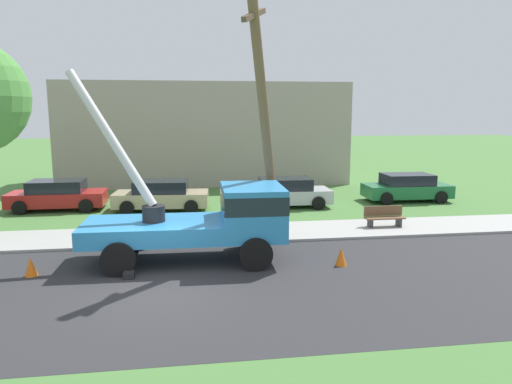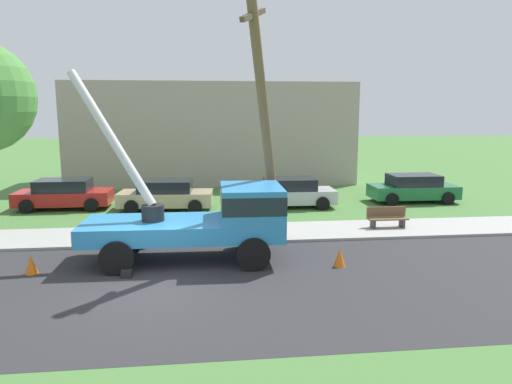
{
  "view_description": "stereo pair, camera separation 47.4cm",
  "coord_description": "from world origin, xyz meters",
  "px_view_note": "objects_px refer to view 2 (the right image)",
  "views": [
    {
      "loc": [
        0.87,
        -12.38,
        4.72
      ],
      "look_at": [
        3.17,
        3.44,
        1.97
      ],
      "focal_mm": 33.67,
      "sensor_mm": 36.0,
      "label": 1
    },
    {
      "loc": [
        1.34,
        -12.44,
        4.72
      ],
      "look_at": [
        3.17,
        3.44,
        1.97
      ],
      "focal_mm": 33.67,
      "sensor_mm": 36.0,
      "label": 2
    }
  ],
  "objects_px": {
    "leaning_utility_pole": "(265,118)",
    "traffic_cone_curbside": "(256,238)",
    "utility_truck": "(210,216)",
    "traffic_cone_ahead": "(340,257)",
    "traffic_cone_behind": "(31,265)",
    "park_bench": "(387,218)",
    "parked_sedan_red": "(64,194)",
    "parked_sedan_green": "(413,188)",
    "parked_sedan_tan": "(166,195)",
    "parked_sedan_silver": "(289,193)"
  },
  "relations": [
    {
      "from": "traffic_cone_behind",
      "to": "parked_sedan_red",
      "type": "height_order",
      "value": "parked_sedan_red"
    },
    {
      "from": "parked_sedan_green",
      "to": "traffic_cone_behind",
      "type": "bearing_deg",
      "value": -149.49
    },
    {
      "from": "utility_truck",
      "to": "parked_sedan_green",
      "type": "height_order",
      "value": "utility_truck"
    },
    {
      "from": "traffic_cone_curbside",
      "to": "park_bench",
      "type": "height_order",
      "value": "park_bench"
    },
    {
      "from": "park_bench",
      "to": "traffic_cone_behind",
      "type": "bearing_deg",
      "value": -162.52
    },
    {
      "from": "utility_truck",
      "to": "parked_sedan_green",
      "type": "bearing_deg",
      "value": 38.75
    },
    {
      "from": "traffic_cone_curbside",
      "to": "park_bench",
      "type": "relative_size",
      "value": 0.35
    },
    {
      "from": "traffic_cone_behind",
      "to": "park_bench",
      "type": "height_order",
      "value": "park_bench"
    },
    {
      "from": "utility_truck",
      "to": "traffic_cone_behind",
      "type": "height_order",
      "value": "utility_truck"
    },
    {
      "from": "traffic_cone_behind",
      "to": "parked_sedan_silver",
      "type": "height_order",
      "value": "parked_sedan_silver"
    },
    {
      "from": "parked_sedan_silver",
      "to": "traffic_cone_curbside",
      "type": "bearing_deg",
      "value": -110.16
    },
    {
      "from": "traffic_cone_behind",
      "to": "parked_sedan_red",
      "type": "xyz_separation_m",
      "value": [
        -1.63,
        9.59,
        0.43
      ]
    },
    {
      "from": "traffic_cone_ahead",
      "to": "traffic_cone_curbside",
      "type": "relative_size",
      "value": 1.0
    },
    {
      "from": "utility_truck",
      "to": "parked_sedan_red",
      "type": "bearing_deg",
      "value": 127.98
    },
    {
      "from": "parked_sedan_tan",
      "to": "parked_sedan_silver",
      "type": "relative_size",
      "value": 1.02
    },
    {
      "from": "utility_truck",
      "to": "traffic_cone_curbside",
      "type": "bearing_deg",
      "value": 40.08
    },
    {
      "from": "traffic_cone_curbside",
      "to": "parked_sedan_red",
      "type": "relative_size",
      "value": 0.13
    },
    {
      "from": "leaning_utility_pole",
      "to": "traffic_cone_ahead",
      "type": "bearing_deg",
      "value": -48.09
    },
    {
      "from": "traffic_cone_ahead",
      "to": "parked_sedan_red",
      "type": "distance_m",
      "value": 14.64
    },
    {
      "from": "traffic_cone_ahead",
      "to": "traffic_cone_behind",
      "type": "height_order",
      "value": "same"
    },
    {
      "from": "parked_sedan_tan",
      "to": "parked_sedan_green",
      "type": "height_order",
      "value": "same"
    },
    {
      "from": "parked_sedan_red",
      "to": "parked_sedan_green",
      "type": "bearing_deg",
      "value": -0.87
    },
    {
      "from": "traffic_cone_behind",
      "to": "parked_sedan_red",
      "type": "relative_size",
      "value": 0.13
    },
    {
      "from": "leaning_utility_pole",
      "to": "parked_sedan_red",
      "type": "relative_size",
      "value": 1.97
    },
    {
      "from": "utility_truck",
      "to": "parked_sedan_silver",
      "type": "xyz_separation_m",
      "value": [
        4.01,
        7.94,
        -0.7
      ]
    },
    {
      "from": "park_bench",
      "to": "traffic_cone_ahead",
      "type": "bearing_deg",
      "value": -126.91
    },
    {
      "from": "traffic_cone_behind",
      "to": "parked_sedan_red",
      "type": "distance_m",
      "value": 9.74
    },
    {
      "from": "park_bench",
      "to": "traffic_cone_curbside",
      "type": "bearing_deg",
      "value": -162.57
    },
    {
      "from": "parked_sedan_red",
      "to": "parked_sedan_silver",
      "type": "height_order",
      "value": "same"
    },
    {
      "from": "parked_sedan_red",
      "to": "park_bench",
      "type": "height_order",
      "value": "parked_sedan_red"
    },
    {
      "from": "traffic_cone_ahead",
      "to": "parked_sedan_red",
      "type": "height_order",
      "value": "parked_sedan_red"
    },
    {
      "from": "traffic_cone_ahead",
      "to": "park_bench",
      "type": "bearing_deg",
      "value": 53.09
    },
    {
      "from": "traffic_cone_behind",
      "to": "park_bench",
      "type": "bearing_deg",
      "value": 17.48
    },
    {
      "from": "traffic_cone_behind",
      "to": "traffic_cone_curbside",
      "type": "distance_m",
      "value": 7.14
    },
    {
      "from": "parked_sedan_green",
      "to": "parked_sedan_silver",
      "type": "bearing_deg",
      "value": -175.07
    },
    {
      "from": "traffic_cone_ahead",
      "to": "traffic_cone_behind",
      "type": "distance_m",
      "value": 9.11
    },
    {
      "from": "traffic_cone_behind",
      "to": "parked_sedan_green",
      "type": "relative_size",
      "value": 0.13
    },
    {
      "from": "traffic_cone_ahead",
      "to": "traffic_cone_behind",
      "type": "bearing_deg",
      "value": 177.72
    },
    {
      "from": "parked_sedan_red",
      "to": "park_bench",
      "type": "distance_m",
      "value": 15.04
    },
    {
      "from": "parked_sedan_silver",
      "to": "leaning_utility_pole",
      "type": "bearing_deg",
      "value": -107.45
    },
    {
      "from": "traffic_cone_ahead",
      "to": "traffic_cone_curbside",
      "type": "bearing_deg",
      "value": 132.36
    },
    {
      "from": "parked_sedan_green",
      "to": "parked_sedan_red",
      "type": "bearing_deg",
      "value": 179.13
    },
    {
      "from": "parked_sedan_red",
      "to": "parked_sedan_green",
      "type": "distance_m",
      "value": 17.46
    },
    {
      "from": "leaning_utility_pole",
      "to": "parked_sedan_green",
      "type": "height_order",
      "value": "leaning_utility_pole"
    },
    {
      "from": "leaning_utility_pole",
      "to": "park_bench",
      "type": "relative_size",
      "value": 5.41
    },
    {
      "from": "traffic_cone_behind",
      "to": "park_bench",
      "type": "xyz_separation_m",
      "value": [
        12.28,
        3.87,
        0.18
      ]
    },
    {
      "from": "traffic_cone_curbside",
      "to": "parked_sedan_red",
      "type": "bearing_deg",
      "value": 138.59
    },
    {
      "from": "utility_truck",
      "to": "parked_sedan_silver",
      "type": "bearing_deg",
      "value": 63.2
    },
    {
      "from": "traffic_cone_curbside",
      "to": "parked_sedan_green",
      "type": "relative_size",
      "value": 0.13
    },
    {
      "from": "leaning_utility_pole",
      "to": "traffic_cone_curbside",
      "type": "height_order",
      "value": "leaning_utility_pole"
    }
  ]
}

